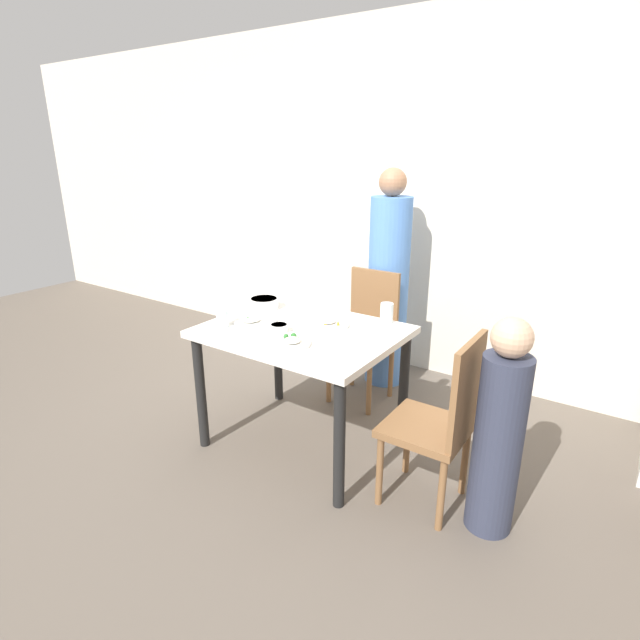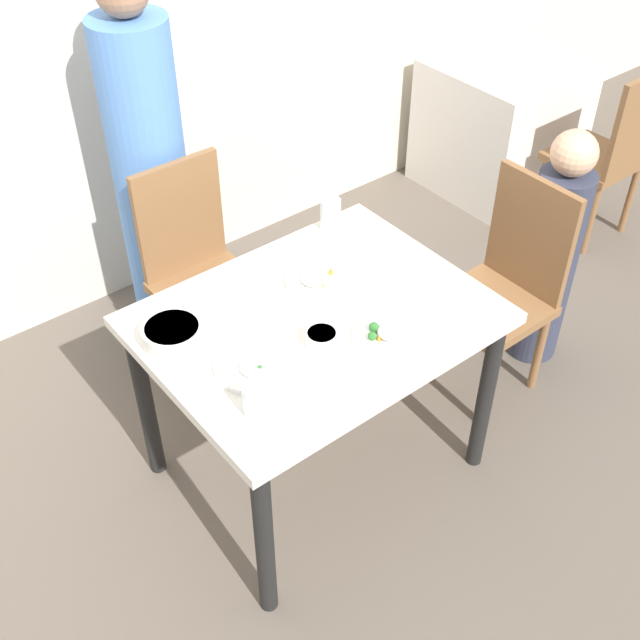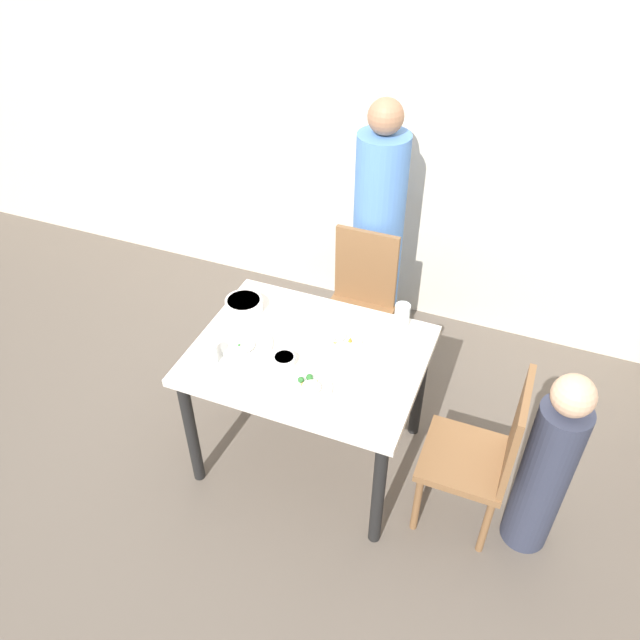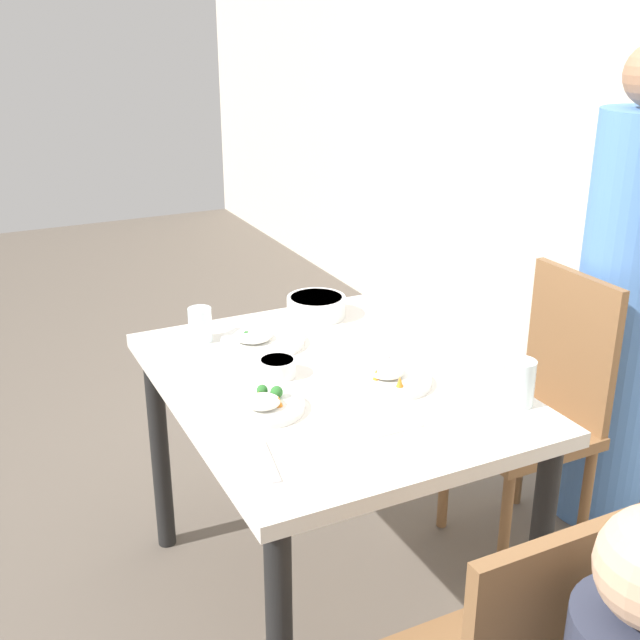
# 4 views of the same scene
# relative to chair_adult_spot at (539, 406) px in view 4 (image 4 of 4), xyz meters

# --- Properties ---
(ground_plane) EXTENTS (10.00, 10.00, 0.00)m
(ground_plane) POSITION_rel_chair_adult_spot_xyz_m (-0.00, -0.77, -0.50)
(ground_plane) COLOR #60564C
(dining_table) EXTENTS (1.11, 0.86, 0.76)m
(dining_table) POSITION_rel_chair_adult_spot_xyz_m (-0.00, -0.77, 0.16)
(dining_table) COLOR silver
(dining_table) RESTS_ON ground_plane
(chair_adult_spot) EXTENTS (0.40, 0.40, 0.94)m
(chair_adult_spot) POSITION_rel_chair_adult_spot_xyz_m (0.00, 0.00, 0.00)
(chair_adult_spot) COLOR brown
(chair_adult_spot) RESTS_ON ground_plane
(person_adult) EXTENTS (0.30, 0.30, 1.63)m
(person_adult) POSITION_rel_chair_adult_spot_xyz_m (0.00, 0.32, 0.26)
(person_adult) COLOR #5184D1
(person_adult) RESTS_ON ground_plane
(bowl_curry) EXTENTS (0.19, 0.19, 0.07)m
(bowl_curry) POSITION_rel_chair_adult_spot_xyz_m (-0.44, -0.60, 0.30)
(bowl_curry) COLOR white
(bowl_curry) RESTS_ON dining_table
(plate_rice_adult) EXTENTS (0.22, 0.22, 0.05)m
(plate_rice_adult) POSITION_rel_chair_adult_spot_xyz_m (0.10, -1.01, 0.28)
(plate_rice_adult) COLOR white
(plate_rice_adult) RESTS_ON dining_table
(plate_rice_child) EXTENTS (0.25, 0.25, 0.05)m
(plate_rice_child) POSITION_rel_chair_adult_spot_xyz_m (-0.30, -0.85, 0.28)
(plate_rice_child) COLOR white
(plate_rice_child) RESTS_ON dining_table
(plate_noodles) EXTENTS (0.22, 0.22, 0.05)m
(plate_noodles) POSITION_rel_chair_adult_spot_xyz_m (0.11, -0.64, 0.28)
(plate_noodles) COLOR white
(plate_noodles) RESTS_ON dining_table
(bowl_rice_small) EXTENTS (0.10, 0.10, 0.05)m
(bowl_rice_small) POSITION_rel_chair_adult_spot_xyz_m (-0.08, -0.89, 0.29)
(bowl_rice_small) COLOR white
(bowl_rice_small) RESTS_ON dining_table
(glass_water_tall) EXTENTS (0.07, 0.07, 0.11)m
(glass_water_tall) POSITION_rel_chair_adult_spot_xyz_m (-0.41, -1.01, 0.32)
(glass_water_tall) COLOR silver
(glass_water_tall) RESTS_ON dining_table
(glass_water_short) EXTENTS (0.08, 0.08, 0.12)m
(glass_water_short) POSITION_rel_chair_adult_spot_xyz_m (0.35, -0.41, 0.33)
(glass_water_short) COLOR silver
(glass_water_short) RESTS_ON dining_table
(napkin_folded) EXTENTS (0.14, 0.14, 0.01)m
(napkin_folded) POSITION_rel_chair_adult_spot_xyz_m (0.28, -0.76, 0.27)
(napkin_folded) COLOR white
(napkin_folded) RESTS_ON dining_table
(fork_steel) EXTENTS (0.18, 0.03, 0.01)m
(fork_steel) POSITION_rel_chair_adult_spot_xyz_m (-0.13, -0.56, 0.27)
(fork_steel) COLOR silver
(fork_steel) RESTS_ON dining_table
(spoon_steel) EXTENTS (0.18, 0.05, 0.01)m
(spoon_steel) POSITION_rel_chair_adult_spot_xyz_m (0.33, -1.09, 0.27)
(spoon_steel) COLOR silver
(spoon_steel) RESTS_ON dining_table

